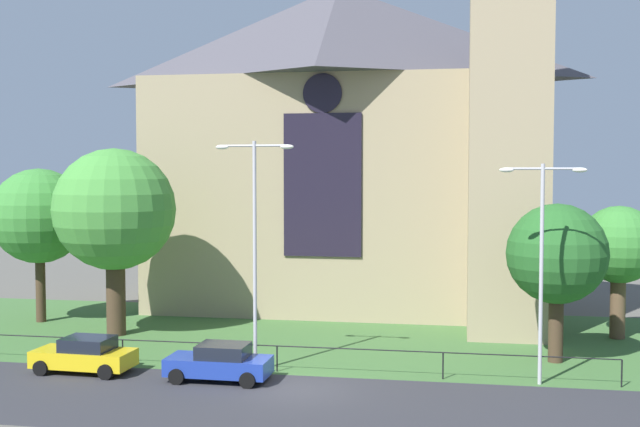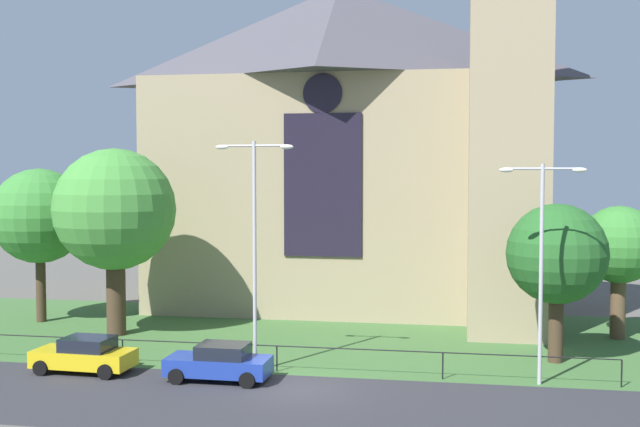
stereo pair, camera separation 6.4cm
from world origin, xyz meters
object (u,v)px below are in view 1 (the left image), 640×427
tree_left_far (39,216)px  tree_right_near (557,255)px  streetlamp_far (542,246)px  parked_car_yellow (85,355)px  tree_right_far (619,246)px  streetlamp_near (255,229)px  church_building (350,142)px  parked_car_blue (220,362)px  tree_left_near (115,211)px

tree_left_far → tree_right_near: bearing=-9.5°
streetlamp_far → parked_car_yellow: (-18.78, -1.46, -4.81)m
tree_left_far → streetlamp_far: 27.77m
tree_right_far → streetlamp_near: size_ratio=0.69×
church_building → tree_right_near: size_ratio=3.67×
streetlamp_far → tree_left_far: bearing=162.1°
tree_right_near → streetlamp_far: streetlamp_far is taller
parked_car_yellow → tree_right_near: bearing=-162.3°
tree_right_far → tree_left_far: (-31.14, -1.08, 1.25)m
streetlamp_near → parked_car_blue: size_ratio=2.31×
tree_right_near → streetlamp_near: (-12.77, -3.93, 1.27)m
tree_right_near → parked_car_blue: (-13.81, -5.64, -4.06)m
parked_car_yellow → streetlamp_far: bearing=-173.0°
tree_left_near → streetlamp_near: streetlamp_near is taller
tree_left_near → parked_car_blue: (7.96, -7.66, -5.72)m
tree_left_near → parked_car_yellow: tree_left_near is taller
tree_left_far → parked_car_yellow: 13.61m
church_building → streetlamp_far: bearing=-59.1°
tree_left_near → tree_right_near: tree_left_near is taller
tree_right_far → tree_left_far: size_ratio=0.78×
church_building → parked_car_yellow: church_building is taller
parked_car_yellow → tree_right_far: bearing=-152.2°
tree_left_near → tree_right_near: (21.77, -2.02, -1.65)m
tree_left_far → streetlamp_near: bearing=-30.2°
streetlamp_near → parked_car_yellow: 8.96m
tree_right_far → streetlamp_near: streetlamp_near is taller
tree_right_near → streetlamp_near: size_ratio=0.72×
parked_car_yellow → tree_left_far: bearing=-50.1°
tree_right_near → tree_left_far: bearing=170.5°
tree_right_near → parked_car_yellow: 20.94m
church_building → parked_car_blue: size_ratio=6.15×
streetlamp_near → streetlamp_far: streetlamp_near is taller
tree_right_near → streetlamp_far: bearing=-104.9°
church_building → streetlamp_far: (10.03, -16.75, -4.72)m
tree_right_far → parked_car_yellow: 26.28m
parked_car_yellow → parked_car_blue: 6.02m
streetlamp_near → parked_car_yellow: streetlamp_near is taller
church_building → parked_car_yellow: size_ratio=6.08×
tree_right_far → streetlamp_far: 10.76m
church_building → tree_right_near: 17.81m
church_building → tree_right_near: bearing=-49.2°
streetlamp_near → parked_car_blue: 5.69m
tree_right_near → streetlamp_far: size_ratio=0.80×
tree_right_far → tree_right_near: bearing=-122.8°
church_building → parked_car_yellow: 22.34m
tree_right_far → tree_left_far: 31.18m
streetlamp_near → parked_car_blue: streetlamp_near is taller
church_building → streetlamp_far: size_ratio=2.95×
tree_right_near → church_building: bearing=130.8°
church_building → parked_car_yellow: (-8.75, -18.21, -9.53)m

